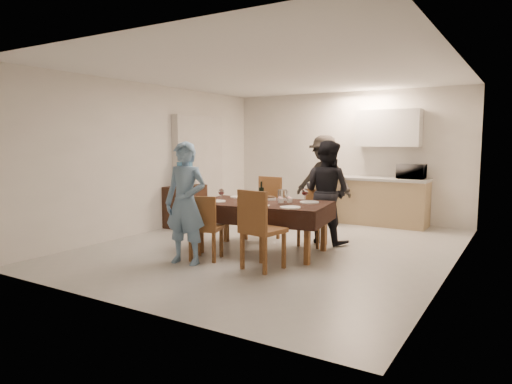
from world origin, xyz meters
TOP-DOWN VIEW (x-y plane):
  - floor at (0.00, 0.00)m, footprint 5.00×6.00m
  - ceiling at (0.00, 0.00)m, footprint 5.00×6.00m
  - wall_back at (0.00, 3.00)m, footprint 5.00×0.02m
  - wall_front at (0.00, -3.00)m, footprint 5.00×0.02m
  - wall_left at (-2.50, 0.00)m, footprint 0.02×6.00m
  - wall_right at (2.50, 0.00)m, footprint 0.02×6.00m
  - stub_partition at (-2.42, 1.20)m, footprint 0.15×1.40m
  - kitchen_base_cabinet at (0.60, 2.68)m, footprint 2.20×0.60m
  - kitchen_worktop at (0.60, 2.68)m, footprint 2.24×0.64m
  - upper_cabinet at (0.90, 2.82)m, footprint 1.20×0.34m
  - dining_table at (0.00, -0.39)m, footprint 2.00×1.34m
  - chair_near_left at (-0.45, -1.22)m, footprint 0.51×0.52m
  - chair_near_right at (0.45, -1.24)m, footprint 0.53×0.53m
  - chair_far_left at (-0.45, 0.26)m, footprint 0.52×0.53m
  - chair_far_right at (0.45, 0.28)m, footprint 0.39×0.39m
  - console at (-2.28, 0.61)m, footprint 0.42×0.83m
  - water_jug at (-2.28, 0.61)m, footprint 0.30×0.30m
  - wine_bottle at (-0.05, -0.34)m, footprint 0.07×0.07m
  - water_pitcher at (0.35, -0.44)m, footprint 0.13×0.13m
  - savoury_tart at (0.10, -0.77)m, footprint 0.42×0.36m
  - salad_bowl at (0.30, -0.21)m, footprint 0.16×0.16m
  - mushroom_dish at (-0.05, -0.11)m, footprint 0.20×0.20m
  - wine_glass_a at (-0.55, -0.64)m, footprint 0.08×0.08m
  - wine_glass_b at (0.55, -0.14)m, footprint 0.09×0.09m
  - wine_glass_c at (-0.20, -0.09)m, footprint 0.08×0.08m
  - plate_near_left at (-0.60, -0.69)m, footprint 0.26×0.26m
  - plate_near_right at (0.60, -0.69)m, footprint 0.27×0.27m
  - plate_far_left at (-0.60, -0.09)m, footprint 0.28×0.28m
  - plate_far_right at (0.60, -0.09)m, footprint 0.27×0.27m
  - microwave at (1.39, 2.68)m, footprint 0.49×0.33m
  - person_near at (-0.55, -1.44)m, footprint 0.64×0.47m
  - person_far at (0.55, 0.66)m, footprint 0.88×0.74m
  - person_kitchen at (-0.15, 2.23)m, footprint 1.11×0.64m

SIDE VIEW (x-z plane):
  - floor at x=0.00m, z-range -0.01..0.01m
  - console at x=-2.28m, z-range 0.00..0.77m
  - kitchen_base_cabinet at x=0.60m, z-range 0.00..0.86m
  - chair_far_right at x=0.45m, z-range 0.29..0.75m
  - chair_near_left at x=-0.45m, z-range 0.30..0.78m
  - chair_near_right at x=0.45m, z-range 0.34..0.89m
  - chair_far_left at x=-0.45m, z-range 0.35..0.90m
  - dining_table at x=0.00m, z-range 0.33..1.06m
  - plate_near_left at x=-0.60m, z-range 0.73..0.75m
  - plate_near_right at x=0.60m, z-range 0.73..0.75m
  - plate_far_right at x=0.60m, z-range 0.73..0.75m
  - plate_far_left at x=-0.60m, z-range 0.73..0.75m
  - mushroom_dish at x=-0.05m, z-range 0.73..0.77m
  - savoury_tart at x=0.10m, z-range 0.73..0.78m
  - salad_bowl at x=0.30m, z-range 0.73..0.79m
  - person_near at x=-0.55m, z-range 0.00..1.60m
  - person_far at x=0.55m, z-range 0.00..1.62m
  - wine_glass_c at x=-0.20m, z-range 0.73..0.90m
  - wine_glass_a at x=-0.55m, z-range 0.73..0.92m
  - water_pitcher at x=0.35m, z-range 0.73..0.93m
  - wine_glass_b at x=0.55m, z-range 0.73..0.94m
  - person_kitchen at x=-0.15m, z-range 0.00..1.72m
  - wine_bottle at x=-0.05m, z-range 0.73..1.03m
  - kitchen_worktop at x=0.60m, z-range 0.86..0.91m
  - water_jug at x=-2.28m, z-range 0.77..1.22m
  - microwave at x=1.39m, z-range 0.91..1.18m
  - stub_partition at x=-2.42m, z-range 0.00..2.10m
  - wall_back at x=0.00m, z-range 0.00..2.60m
  - wall_front at x=0.00m, z-range 0.00..2.60m
  - wall_left at x=-2.50m, z-range 0.00..2.60m
  - wall_right at x=2.50m, z-range 0.00..2.60m
  - upper_cabinet at x=0.90m, z-range 1.50..2.20m
  - ceiling at x=0.00m, z-range 2.59..2.61m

